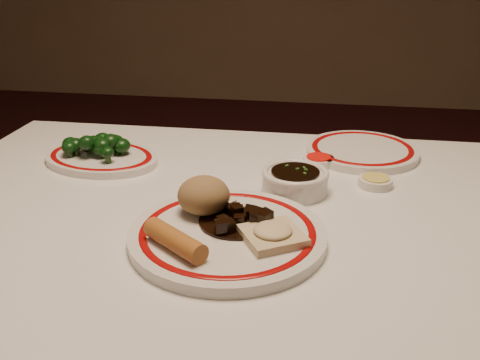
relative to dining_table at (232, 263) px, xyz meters
name	(u,v)px	position (x,y,z in m)	size (l,w,h in m)	color
dining_table	(232,263)	(0.00, 0.00, 0.00)	(1.20, 0.90, 0.75)	white
main_plate	(228,235)	(0.01, -0.08, 0.10)	(0.40, 0.40, 0.02)	silver
rice_mound	(204,195)	(-0.04, -0.03, 0.14)	(0.08, 0.08, 0.06)	olive
spring_roll	(175,240)	(-0.06, -0.15, 0.13)	(0.03, 0.03, 0.11)	#B46E2C
fried_wonton	(273,234)	(0.08, -0.10, 0.12)	(0.11, 0.11, 0.02)	beige
stirfry_heap	(237,217)	(0.02, -0.05, 0.12)	(0.12, 0.12, 0.03)	black
broccoli_plate	(101,158)	(-0.31, 0.20, 0.10)	(0.29, 0.26, 0.02)	silver
broccoli_pile	(97,144)	(-0.32, 0.20, 0.13)	(0.14, 0.10, 0.05)	#23471C
soy_bowl	(295,182)	(0.10, 0.11, 0.11)	(0.12, 0.12, 0.04)	silver
sweet_sour_dish	(319,161)	(0.14, 0.26, 0.10)	(0.06, 0.06, 0.02)	silver
mustard_dish	(375,182)	(0.24, 0.16, 0.10)	(0.06, 0.06, 0.02)	silver
far_plate	(362,151)	(0.23, 0.33, 0.10)	(0.27, 0.27, 0.02)	silver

